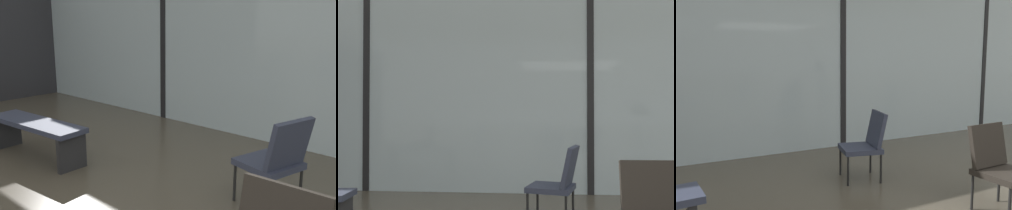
{
  "view_description": "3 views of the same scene",
  "coord_description": "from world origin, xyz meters",
  "views": [
    {
      "loc": [
        0.88,
        0.44,
        1.71
      ],
      "look_at": [
        -0.94,
        2.46,
        1.08
      ],
      "focal_mm": 40.51,
      "sensor_mm": 36.0,
      "label": 1
    },
    {
      "loc": [
        -0.73,
        -1.13,
        1.25
      ],
      "look_at": [
        -1.52,
        7.88,
        1.39
      ],
      "focal_mm": 43.99,
      "sensor_mm": 36.0,
      "label": 2
    },
    {
      "loc": [
        -2.84,
        -0.27,
        1.52
      ],
      "look_at": [
        0.52,
        6.12,
        0.59
      ],
      "focal_mm": 37.47,
      "sensor_mm": 36.0,
      "label": 3
    }
  ],
  "objects": [
    {
      "name": "parked_airplane",
      "position": [
        -0.99,
        10.9,
        2.19
      ],
      "size": [
        13.62,
        4.38,
        4.38
      ],
      "color": "silver",
      "rests_on": "ground"
    },
    {
      "name": "window_mullion_2",
      "position": [
        3.5,
        5.2,
        1.75
      ],
      "size": [
        0.1,
        0.12,
        3.5
      ],
      "primitive_type": "cube",
      "color": "black",
      "rests_on": "ground"
    },
    {
      "name": "window_mullion_1",
      "position": [
        0.0,
        5.2,
        1.75
      ],
      "size": [
        0.1,
        0.12,
        3.5
      ],
      "primitive_type": "cube",
      "color": "black",
      "rests_on": "ground"
    },
    {
      "name": "lounge_chair_2",
      "position": [
        -0.54,
        3.46,
        0.49
      ],
      "size": [
        0.63,
        0.59,
        0.87
      ],
      "rotation": [
        0.0,
        0.0,
        4.46
      ],
      "color": "#33384C",
      "rests_on": "ground"
    },
    {
      "name": "lounge_chair_6",
      "position": [
        0.13,
        2.03,
        0.49
      ],
      "size": [
        0.5,
        0.54,
        0.87
      ],
      "rotation": [
        0.0,
        0.0,
        0.04
      ],
      "color": "#28231E",
      "rests_on": "ground"
    },
    {
      "name": "glass_curtain_wall",
      "position": [
        0.0,
        5.2,
        1.75
      ],
      "size": [
        14.0,
        0.08,
        3.5
      ],
      "primitive_type": "cube",
      "color": "silver",
      "rests_on": "ground"
    }
  ]
}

